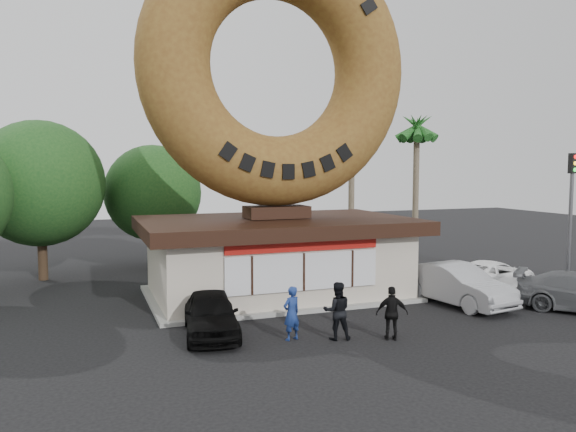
# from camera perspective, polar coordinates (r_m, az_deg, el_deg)

# --- Properties ---
(ground) EXTENTS (90.00, 90.00, 0.00)m
(ground) POSITION_cam_1_polar(r_m,az_deg,el_deg) (18.66, 4.99, -11.92)
(ground) COLOR black
(ground) RESTS_ON ground
(donut_shop) EXTENTS (11.20, 7.20, 3.80)m
(donut_shop) POSITION_cam_1_polar(r_m,az_deg,el_deg) (23.69, -1.16, -3.89)
(donut_shop) COLOR beige
(donut_shop) RESTS_ON ground
(giant_donut) EXTENTS (11.33, 2.89, 11.33)m
(giant_donut) POSITION_cam_1_polar(r_m,az_deg,el_deg) (23.76, -1.21, 14.79)
(giant_donut) COLOR brown
(giant_donut) RESTS_ON donut_shop
(tree_west) EXTENTS (6.00, 6.00, 7.65)m
(tree_west) POSITION_cam_1_polar(r_m,az_deg,el_deg) (29.21, -23.90, 3.03)
(tree_west) COLOR #473321
(tree_west) RESTS_ON ground
(tree_mid) EXTENTS (5.20, 5.20, 6.63)m
(tree_mid) POSITION_cam_1_polar(r_m,az_deg,el_deg) (31.38, -13.55, 2.29)
(tree_mid) COLOR #473321
(tree_mid) RESTS_ON ground
(palm_near) EXTENTS (2.60, 2.60, 9.75)m
(palm_near) POSITION_cam_1_polar(r_m,az_deg,el_deg) (33.86, 6.53, 10.02)
(palm_near) COLOR #726651
(palm_near) RESTS_ON ground
(palm_far) EXTENTS (2.60, 2.60, 8.75)m
(palm_far) POSITION_cam_1_polar(r_m,az_deg,el_deg) (34.23, 12.96, 8.31)
(palm_far) COLOR #726651
(palm_far) RESTS_ON ground
(street_lamp) EXTENTS (2.11, 0.20, 8.00)m
(street_lamp) POSITION_cam_1_polar(r_m,az_deg,el_deg) (32.67, -10.02, 3.26)
(street_lamp) COLOR #59595E
(street_lamp) RESTS_ON ground
(traffic_signal) EXTENTS (0.30, 0.38, 6.07)m
(traffic_signal) POSITION_cam_1_polar(r_m,az_deg,el_deg) (29.59, 26.83, 1.44)
(traffic_signal) COLOR #59595E
(traffic_signal) RESTS_ON ground
(person_left) EXTENTS (0.72, 0.59, 1.71)m
(person_left) POSITION_cam_1_polar(r_m,az_deg,el_deg) (17.83, 0.36, -9.85)
(person_left) COLOR navy
(person_left) RESTS_ON ground
(person_center) EXTENTS (1.05, 0.91, 1.83)m
(person_center) POSITION_cam_1_polar(r_m,az_deg,el_deg) (17.94, 5.01, -9.57)
(person_center) COLOR black
(person_center) RESTS_ON ground
(person_right) EXTENTS (1.08, 0.76, 1.70)m
(person_right) POSITION_cam_1_polar(r_m,az_deg,el_deg) (18.13, 10.52, -9.69)
(person_right) COLOR black
(person_right) RESTS_ON ground
(car_black) EXTENTS (2.26, 4.34, 1.41)m
(car_black) POSITION_cam_1_polar(r_m,az_deg,el_deg) (18.54, -7.84, -9.79)
(car_black) COLOR black
(car_black) RESTS_ON ground
(car_silver) EXTENTS (2.49, 5.08, 1.60)m
(car_silver) POSITION_cam_1_polar(r_m,az_deg,el_deg) (23.27, 16.76, -6.68)
(car_silver) COLOR #9C9DA1
(car_silver) RESTS_ON ground
(car_white) EXTENTS (5.20, 3.64, 1.32)m
(car_white) POSITION_cam_1_polar(r_m,az_deg,el_deg) (26.46, 19.95, -5.68)
(car_white) COLOR white
(car_white) RESTS_ON ground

